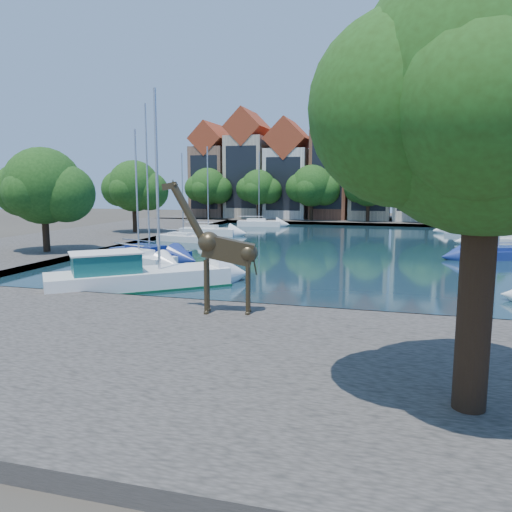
{
  "coord_description": "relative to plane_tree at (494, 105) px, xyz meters",
  "views": [
    {
      "loc": [
        5.56,
        -21.49,
        5.96
      ],
      "look_at": [
        -0.4,
        0.07,
        2.66
      ],
      "focal_mm": 35.0,
      "sensor_mm": 36.0,
      "label": 1
    }
  ],
  "objects": [
    {
      "name": "sailboat_left_d",
      "position": [
        -22.15,
        40.03,
        -6.99
      ],
      "size": [
        6.38,
        2.52,
        9.81
      ],
      "color": "white",
      "rests_on": "water_basin"
    },
    {
      "name": "sailboat_left_e",
      "position": [
        -19.7,
        52.85,
        -7.03
      ],
      "size": [
        6.06,
        3.04,
        9.98
      ],
      "color": "white",
      "rests_on": "water_basin"
    },
    {
      "name": "townhouse_east_end",
      "position": [
        7.38,
        64.99,
        -0.56
      ],
      "size": [
        5.44,
        9.18,
        14.43
      ],
      "color": "brown",
      "rests_on": "far_quay"
    },
    {
      "name": "far_tree_mid_west",
      "position": [
        -13.51,
        59.5,
        -2.38
      ],
      "size": [
        7.8,
        6.0,
        8.0
      ],
      "color": "#332114",
      "rests_on": "far_quay"
    },
    {
      "name": "near_quay",
      "position": [
        -7.62,
        2.01,
        -7.42
      ],
      "size": [
        50.0,
        14.0,
        0.5
      ],
      "primitive_type": "cube",
      "color": "#544F49",
      "rests_on": "ground"
    },
    {
      "name": "townhouse_east_mid",
      "position": [
        0.88,
        64.99,
        0.43
      ],
      "size": [
        6.43,
        9.18,
        16.65
      ],
      "color": "beige",
      "rests_on": "far_quay"
    },
    {
      "name": "townhouse_west_inner",
      "position": [
        -18.12,
        64.99,
        -0.32
      ],
      "size": [
        6.43,
        9.18,
        15.15
      ],
      "color": "silver",
      "rests_on": "far_quay"
    },
    {
      "name": "sailboat_left_b",
      "position": [
        -20.29,
        22.34,
        -7.03
      ],
      "size": [
        7.24,
        4.67,
        11.73
      ],
      "color": "navy",
      "rests_on": "water_basin"
    },
    {
      "name": "side_tree_left_near",
      "position": [
        -28.51,
        21.0,
        -2.18
      ],
      "size": [
        7.8,
        6.0,
        8.2
      ],
      "color": "#332114",
      "rests_on": "left_quay"
    },
    {
      "name": "sailboat_right_c",
      "position": [
        7.38,
        38.99,
        -7.08
      ],
      "size": [
        5.28,
        2.12,
        8.41
      ],
      "color": "silver",
      "rests_on": "water_basin"
    },
    {
      "name": "giraffe_statue",
      "position": [
        -8.93,
        6.93,
        -4.47
      ],
      "size": [
        3.83,
        1.19,
        5.5
      ],
      "color": "#3C311E",
      "rests_on": "near_quay"
    },
    {
      "name": "far_tree_east",
      "position": [
        2.49,
        59.5,
        -2.43
      ],
      "size": [
        7.54,
        5.8,
        7.84
      ],
      "color": "#332114",
      "rests_on": "far_quay"
    },
    {
      "name": "far_quay",
      "position": [
        -7.62,
        65.01,
        -7.42
      ],
      "size": [
        60.0,
        16.0,
        0.5
      ],
      "primitive_type": "cube",
      "color": "#544F49",
      "rests_on": "ground"
    },
    {
      "name": "left_quay",
      "position": [
        -32.62,
        33.01,
        -7.42
      ],
      "size": [
        14.0,
        52.0,
        0.5
      ],
      "primitive_type": "cube",
      "color": "#544F49",
      "rests_on": "ground"
    },
    {
      "name": "plane_tree",
      "position": [
        0.0,
        0.0,
        0.0
      ],
      "size": [
        8.32,
        6.4,
        10.62
      ],
      "color": "#332114",
      "rests_on": "near_quay"
    },
    {
      "name": "townhouse_center",
      "position": [
        -11.62,
        64.99,
        0.69
      ],
      "size": [
        5.44,
        9.18,
        16.93
      ],
      "color": "brown",
      "rests_on": "far_quay"
    },
    {
      "name": "motorsailer",
      "position": [
        -15.87,
        11.89,
        -6.75
      ],
      "size": [
        9.44,
        8.51,
        10.92
      ],
      "color": "white",
      "rests_on": "water_basin"
    },
    {
      "name": "far_tree_far_east",
      "position": [
        10.48,
        59.5,
        -2.6
      ],
      "size": [
        6.76,
        5.2,
        7.36
      ],
      "color": "#332114",
      "rests_on": "far_quay"
    },
    {
      "name": "townhouse_west_end",
      "position": [
        -30.62,
        64.99,
        -0.31
      ],
      "size": [
        5.44,
        9.18,
        14.93
      ],
      "color": "brown",
      "rests_on": "far_quay"
    },
    {
      "name": "townhouse_west_mid",
      "position": [
        -24.62,
        64.99,
        0.56
      ],
      "size": [
        5.94,
        9.18,
        16.79
      ],
      "color": "#B8A88E",
      "rests_on": "far_quay"
    },
    {
      "name": "far_tree_west",
      "position": [
        -21.52,
        59.5,
        -2.6
      ],
      "size": [
        6.76,
        5.2,
        7.36
      ],
      "color": "#332114",
      "rests_on": "far_quay"
    },
    {
      "name": "ground",
      "position": [
        -7.62,
        9.01,
        -7.67
      ],
      "size": [
        160.0,
        160.0,
        0.0
      ],
      "primitive_type": "plane",
      "color": "#38332B",
      "rests_on": "ground"
    },
    {
      "name": "sailboat_right_b",
      "position": [
        5.86,
        29.46,
        -7.07
      ],
      "size": [
        6.81,
        4.54,
        10.22
      ],
      "color": "navy",
      "rests_on": "water_basin"
    },
    {
      "name": "sailboat_left_c",
      "position": [
        -22.45,
        33.75,
        -7.12
      ],
      "size": [
        5.66,
        2.93,
        8.77
      ],
      "color": "silver",
      "rests_on": "water_basin"
    },
    {
      "name": "sailboat_left_a",
      "position": [
        -19.62,
        19.43,
        -7.01
      ],
      "size": [
        6.24,
        4.11,
        9.55
      ],
      "color": "white",
      "rests_on": "water_basin"
    },
    {
      "name": "far_tree_mid_east",
      "position": [
        -5.52,
        59.5,
        -2.54
      ],
      "size": [
        7.02,
        5.4,
        7.52
      ],
      "color": "#332114",
      "rests_on": "far_quay"
    },
    {
      "name": "townhouse_east_inner",
      "position": [
        -5.62,
        64.99,
        0.06
      ],
      "size": [
        5.94,
        9.18,
        15.79
      ],
      "color": "#C4AF8C",
      "rests_on": "far_quay"
    },
    {
      "name": "far_tree_far_west",
      "position": [
        -29.51,
        59.5,
        -2.49
      ],
      "size": [
        7.28,
        5.6,
        7.68
      ],
      "color": "#332114",
      "rests_on": "far_quay"
    },
    {
      "name": "side_tree_left_far",
      "position": [
        -29.51,
        37.0,
        -2.29
      ],
      "size": [
        7.28,
        5.6,
        7.88
      ],
      "color": "#332114",
      "rests_on": "left_quay"
    },
    {
      "name": "sailboat_right_d",
      "position": [
        5.94,
        50.94,
        -7.03
      ],
      "size": [
        5.57,
        3.65,
        9.4
      ],
      "color": "white",
      "rests_on": "water_basin"
    },
    {
      "name": "water_basin",
      "position": [
        -7.62,
        33.01,
        -7.63
      ],
      "size": [
        38.0,
        50.0,
        0.08
      ],
      "primitive_type": "cube",
      "color": "black",
      "rests_on": "ground"
    }
  ]
}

